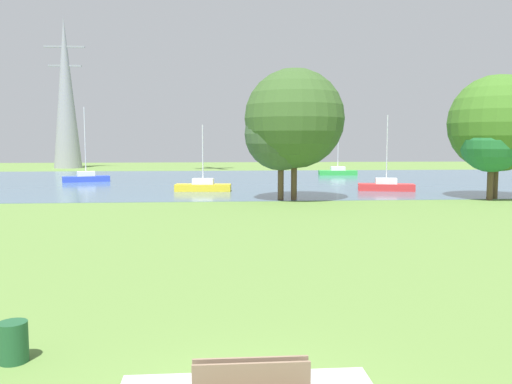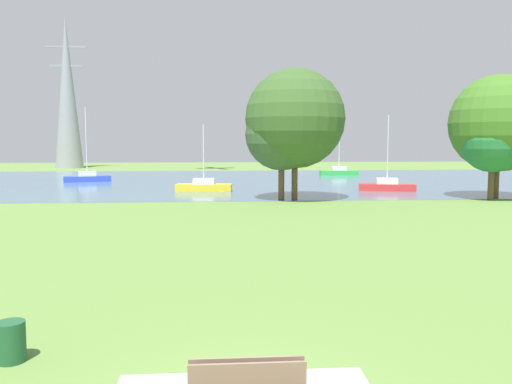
# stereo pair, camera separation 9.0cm
# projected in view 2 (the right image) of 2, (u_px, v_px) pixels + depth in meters

# --- Properties ---
(ground_plane) EXTENTS (160.00, 160.00, 0.00)m
(ground_plane) POSITION_uv_depth(u_px,v_px,m) (224.00, 218.00, 29.99)
(ground_plane) COLOR olive
(litter_bin) EXTENTS (0.56, 0.56, 0.80)m
(litter_bin) POSITION_uv_depth(u_px,v_px,m) (11.00, 342.00, 10.36)
(litter_bin) COLOR #1E512D
(litter_bin) RESTS_ON ground
(water_surface) EXTENTS (140.00, 40.00, 0.02)m
(water_surface) POSITION_uv_depth(u_px,v_px,m) (220.00, 181.00, 57.78)
(water_surface) COLOR slate
(water_surface) RESTS_ON ground
(sailboat_blue) EXTENTS (5.03, 2.91, 7.94)m
(sailboat_blue) POSITION_uv_depth(u_px,v_px,m) (87.00, 177.00, 56.54)
(sailboat_blue) COLOR blue
(sailboat_blue) RESTS_ON water_surface
(sailboat_red) EXTENTS (5.02, 2.63, 6.57)m
(sailboat_red) POSITION_uv_depth(u_px,v_px,m) (387.00, 186.00, 46.14)
(sailboat_red) COLOR red
(sailboat_red) RESTS_ON water_surface
(sailboat_green) EXTENTS (4.89, 1.82, 5.58)m
(sailboat_green) POSITION_uv_depth(u_px,v_px,m) (339.00, 172.00, 67.45)
(sailboat_green) COLOR green
(sailboat_green) RESTS_ON water_surface
(sailboat_yellow) EXTENTS (4.92, 1.92, 5.73)m
(sailboat_yellow) POSITION_uv_depth(u_px,v_px,m) (204.00, 186.00, 45.79)
(sailboat_yellow) COLOR yellow
(sailboat_yellow) RESTS_ON water_surface
(tree_east_near) EXTENTS (5.32, 5.32, 7.50)m
(tree_east_near) POSITION_uv_depth(u_px,v_px,m) (282.00, 134.00, 38.47)
(tree_east_near) COLOR brown
(tree_east_near) RESTS_ON ground
(tree_west_near) EXTENTS (7.26, 7.26, 9.60)m
(tree_west_near) POSITION_uv_depth(u_px,v_px,m) (295.00, 119.00, 38.43)
(tree_west_near) COLOR brown
(tree_west_near) RESTS_ON ground
(tree_mid_shore) EXTENTS (4.64, 4.64, 6.70)m
(tree_mid_shore) POSITION_uv_depth(u_px,v_px,m) (493.00, 141.00, 38.47)
(tree_mid_shore) COLOR brown
(tree_mid_shore) RESTS_ON ground
(tree_east_far) EXTENTS (7.19, 7.19, 9.24)m
(tree_east_far) POSITION_uv_depth(u_px,v_px,m) (499.00, 123.00, 39.17)
(tree_east_far) COLOR brown
(tree_east_far) RESTS_ON ground
(electricity_pylon) EXTENTS (6.40, 4.40, 24.22)m
(electricity_pylon) POSITION_uv_depth(u_px,v_px,m) (67.00, 93.00, 85.13)
(electricity_pylon) COLOR gray
(electricity_pylon) RESTS_ON ground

